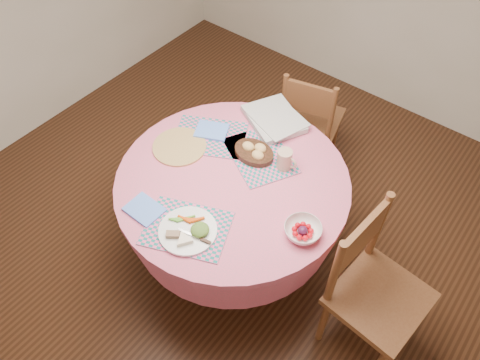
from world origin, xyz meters
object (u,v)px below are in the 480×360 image
Objects in this scene: chair_back at (310,119)px; latte_mug at (285,160)px; dinner_plate at (188,231)px; wicker_trivet at (179,146)px; dining_table at (233,202)px; bread_bowl at (254,152)px; chair_right at (372,287)px; fruit_bowl at (303,231)px.

latte_mug is (0.26, -0.72, 0.37)m from chair_back.
wicker_trivet is at bearing 137.14° from dinner_plate.
dining_table is 0.31m from bread_bowl.
chair_right is at bearing -15.55° from latte_mug.
dining_table is 0.86m from chair_right.
chair_right is 4.18× the size of bread_bowl.
dining_table is 1.47× the size of chair_back.
wicker_trivet reaches higher than dining_table.
bread_bowl is (-0.01, 0.20, 0.23)m from dining_table.
chair_right is (0.85, 0.04, -0.05)m from dining_table.
latte_mug is (0.12, 0.63, 0.04)m from dinner_plate.
dining_table is 0.43m from wicker_trivet.
latte_mug is 0.43m from fruit_bowl.
dinner_plate is at bearing -141.88° from fruit_bowl.
chair_right reaches higher than chair_back.
wicker_trivet is (-1.23, -0.04, 0.26)m from chair_right.
fruit_bowl is (0.85, -0.06, 0.02)m from wicker_trivet.
dinner_plate is 1.22× the size of bread_bowl.
dinner_plate is 0.54m from fruit_bowl.
chair_back is at bearing 119.13° from fruit_bowl.
fruit_bowl is at bearing -4.05° from wicker_trivet.
latte_mug is at bearing 79.45° from dinner_plate.
chair_right is at bearing -10.57° from bread_bowl.
dinner_plate is at bearing -42.86° from wicker_trivet.
latte_mug is (0.17, 0.23, 0.26)m from dining_table.
chair_back is (-0.09, 0.96, -0.12)m from dining_table.
wicker_trivet is 1.30× the size of bread_bowl.
dinner_plate is at bearing 81.79° from chair_back.
bread_bowl is at bearing 84.92° from chair_right.
dinner_plate is at bearing -84.24° from bread_bowl.
chair_back is 2.81× the size of wicker_trivet.
dinner_plate reaches higher than wicker_trivet.
dining_table is 5.20× the size of fruit_bowl.
chair_right is 0.78m from latte_mug.
wicker_trivet is at bearing 59.17° from chair_back.
fruit_bowl reaches higher than dining_table.
chair_right is 0.92m from bread_bowl.
fruit_bowl is at bearing 105.06° from chair_back.
latte_mug is (0.18, 0.03, 0.03)m from bread_bowl.
bread_bowl is at bearing 151.42° from fruit_bowl.
chair_back is 3.00× the size of dinner_plate.
fruit_bowl is (0.48, -0.06, 0.22)m from dining_table.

